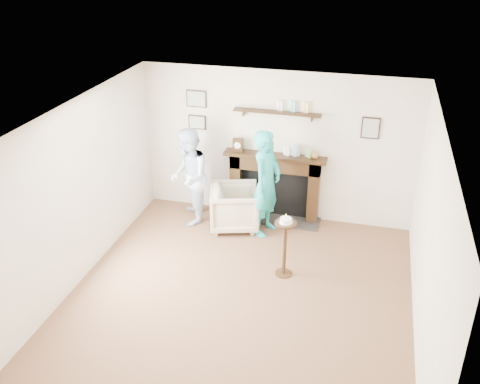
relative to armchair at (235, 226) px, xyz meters
The scene contains 6 objects.
ground 1.98m from the armchair, 73.73° to the right, with size 5.00×5.00×0.00m, color brown.
room_shell 2.10m from the armchair, 65.38° to the right, with size 4.54×5.02×2.52m.
armchair is the anchor object (origin of this frame).
man 0.77m from the armchair, behind, with size 0.79×0.61×1.62m, color #C9E2FB.
woman 0.53m from the armchair, ahead, with size 0.63×0.42×1.73m, color #1EAEA3.
pedestal_table 1.64m from the armchair, 47.56° to the right, with size 0.30×0.30×0.97m.
Camera 1 is at (1.48, -5.51, 4.46)m, focal length 40.00 mm.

